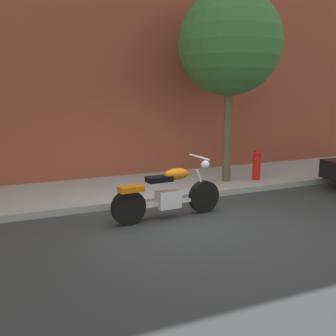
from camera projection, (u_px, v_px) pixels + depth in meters
The scene contains 6 objects.
ground_plane at pixel (189, 220), 7.43m from camera, with size 60.00×60.00×0.00m, color #303335.
sidewalk at pixel (143, 187), 9.61m from camera, with size 18.88×2.45×0.14m, color #9F9F9F.
building_facade at pixel (122, 41), 10.24m from camera, with size 18.88×0.50×7.24m, color brown.
motorcycle at pixel (168, 195), 7.47m from camera, with size 2.24×0.70×1.14m.
street_tree at pixel (230, 43), 9.37m from camera, with size 2.45×2.45×4.69m.
fire_hydrant at pixel (256, 167), 10.08m from camera, with size 0.20×0.20×0.91m.
Camera 1 is at (-3.20, -6.35, 2.40)m, focal length 42.70 mm.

